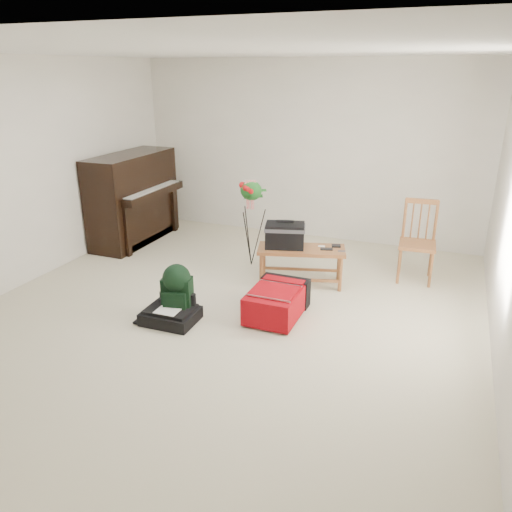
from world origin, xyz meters
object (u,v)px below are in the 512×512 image
at_px(piano, 134,200).
at_px(flower_stand, 251,224).
at_px(red_suitcase, 278,299).
at_px(dining_chair, 418,242).
at_px(green_backpack, 177,289).
at_px(black_duffel, 171,314).
at_px(bench, 291,238).

relative_size(piano, flower_stand, 1.34).
bearing_deg(red_suitcase, flower_stand, 123.85).
relative_size(dining_chair, green_backpack, 1.65).
distance_m(black_duffel, green_backpack, 0.26).
relative_size(red_suitcase, green_backpack, 1.26).
distance_m(black_duffel, flower_stand, 1.79).
distance_m(dining_chair, black_duffel, 2.96).
bearing_deg(green_backpack, dining_chair, 29.97).
xyz_separation_m(piano, red_suitcase, (2.69, -1.44, -0.44)).
relative_size(bench, dining_chair, 1.12).
distance_m(piano, black_duffel, 2.71).
height_order(dining_chair, red_suitcase, dining_chair).
relative_size(bench, green_backpack, 1.85).
distance_m(piano, dining_chair, 3.89).
relative_size(piano, bench, 1.42).
height_order(bench, dining_chair, dining_chair).
relative_size(black_duffel, green_backpack, 0.91).
xyz_separation_m(red_suitcase, flower_stand, (-0.77, 1.16, 0.38)).
bearing_deg(flower_stand, green_backpack, -113.93).
bearing_deg(flower_stand, piano, 152.42).
bearing_deg(flower_stand, red_suitcase, -75.70).
bearing_deg(flower_stand, bench, -47.45).
relative_size(red_suitcase, flower_stand, 0.64).
bearing_deg(red_suitcase, dining_chair, 50.86).
xyz_separation_m(dining_chair, green_backpack, (-2.10, -1.91, -0.15)).
xyz_separation_m(bench, dining_chair, (1.34, 0.64, -0.08)).
xyz_separation_m(black_duffel, flower_stand, (0.16, 1.72, 0.47)).
relative_size(bench, flower_stand, 0.94).
xyz_separation_m(piano, dining_chair, (3.89, 0.02, -0.14)).
bearing_deg(black_duffel, bench, 59.00).
xyz_separation_m(dining_chair, black_duffel, (-2.13, -2.02, -0.38)).
bearing_deg(green_backpack, piano, 120.98).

